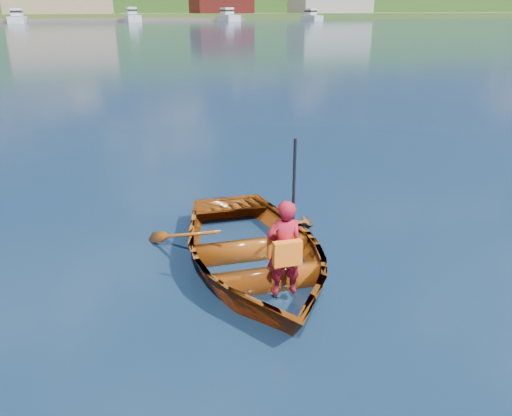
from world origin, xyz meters
TOP-DOWN VIEW (x-y plane):
  - ground at (0.00, 0.00)m, footprint 600.00×600.00m
  - rowboat at (-0.68, -0.03)m, footprint 3.06×4.08m
  - child_paddler at (-0.60, -0.94)m, footprint 0.46×0.36m
  - dock at (-9.39, 148.00)m, footprint 159.89×15.05m
  - marina_yachts at (-2.11, 143.34)m, footprint 141.03×13.44m

SIDE VIEW (x-z plane):
  - ground at x=0.00m, z-range 0.00..0.00m
  - rowboat at x=-0.68m, z-range -0.15..0.65m
  - dock at x=-9.39m, z-range 0.00..0.80m
  - child_paddler at x=-0.60m, z-range -0.24..1.65m
  - marina_yachts at x=-2.11m, z-range -0.78..3.46m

